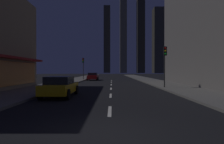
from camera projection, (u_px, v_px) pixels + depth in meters
The scene contains 14 objects.
ground_plane at pixel (112, 80), 37.26m from camera, with size 78.00×136.00×0.10m, color black.
sidewalk_right at pixel (147, 79), 37.23m from camera, with size 4.00×76.00×0.15m, color #605E59.
sidewalk_left at pixel (78, 79), 37.28m from camera, with size 4.00×76.00×0.15m, color #605E59.
lane_marking_center at pixel (112, 89), 18.86m from camera, with size 0.16×33.40×0.01m.
skyscraper_distant_tall at pixel (108, 40), 155.12m from camera, with size 5.39×7.29×55.77m, color #363328.
skyscraper_distant_mid at pixel (124, 32), 145.77m from camera, with size 5.24×6.86×64.43m, color #65604C.
skyscraper_distant_short at pixel (141, 34), 141.25m from camera, with size 5.67×7.09×59.76m, color #2E2C23.
skyscraper_distant_slender at pixel (160, 41), 131.66m from camera, with size 8.56×8.59×46.29m, color #3C392D.
car_parked_near at pixel (61, 86), 13.11m from camera, with size 1.98×4.24×1.45m.
car_parked_far at pixel (93, 76), 35.44m from camera, with size 1.98×4.24×1.45m.
fire_hydrant_far_left at pixel (61, 83), 21.55m from camera, with size 0.42×0.30×0.65m.
traffic_light_near_right at pixel (166, 58), 18.74m from camera, with size 0.32×0.48×4.20m.
traffic_light_far_left at pixel (84, 64), 35.74m from camera, with size 0.32×0.48×4.20m.
street_lamp_right at pixel (215, 8), 9.45m from camera, with size 1.96×0.56×6.58m.
Camera 1 is at (0.10, -5.24, 1.87)m, focal length 29.52 mm.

